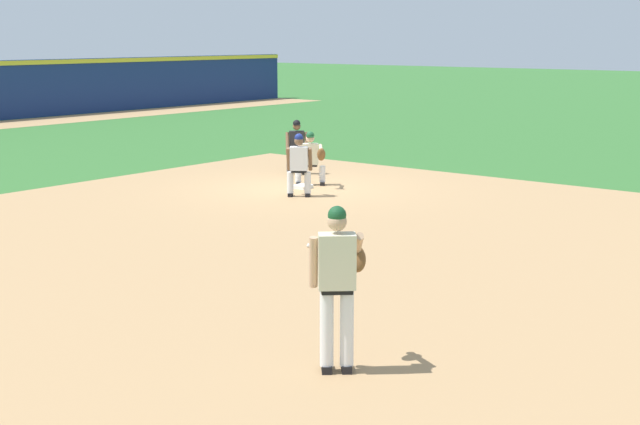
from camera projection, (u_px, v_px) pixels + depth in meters
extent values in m
plane|color=#336B2D|center=(302.00, 188.00, 21.62)|extent=(160.00, 160.00, 0.00)
cube|color=tan|center=(313.00, 246.00, 15.70)|extent=(18.00, 18.00, 0.01)
cube|color=white|center=(302.00, 187.00, 21.61)|extent=(0.38, 0.38, 0.09)
sphere|color=white|center=(309.00, 246.00, 15.55)|extent=(0.07, 0.07, 0.07)
cube|color=black|center=(326.00, 367.00, 9.81)|extent=(0.27, 0.25, 0.09)
cylinder|color=white|center=(327.00, 329.00, 9.68)|extent=(0.15, 0.15, 0.84)
cube|color=black|center=(346.00, 367.00, 9.82)|extent=(0.27, 0.25, 0.09)
cylinder|color=white|center=(347.00, 329.00, 9.69)|extent=(0.15, 0.15, 0.84)
cube|color=black|center=(337.00, 290.00, 9.60)|extent=(0.37, 0.39, 0.06)
cube|color=beige|center=(337.00, 261.00, 9.54)|extent=(0.44, 0.46, 0.60)
sphere|color=tan|center=(337.00, 222.00, 9.47)|extent=(0.21, 0.21, 0.21)
sphere|color=#194C28|center=(337.00, 215.00, 9.46)|extent=(0.20, 0.20, 0.20)
cube|color=#194C28|center=(336.00, 216.00, 9.55)|extent=(0.19, 0.20, 0.02)
cylinder|color=tan|center=(313.00, 262.00, 9.60)|extent=(0.20, 0.19, 0.59)
cylinder|color=tan|center=(358.00, 246.00, 9.82)|extent=(0.45, 0.42, 0.41)
ellipsoid|color=brown|center=(357.00, 259.00, 9.94)|extent=(0.36, 0.35, 0.34)
cube|color=black|center=(322.00, 184.00, 22.07)|extent=(0.27, 0.25, 0.09)
cylinder|color=white|center=(322.00, 174.00, 22.06)|extent=(0.15, 0.15, 0.40)
cube|color=black|center=(298.00, 184.00, 22.05)|extent=(0.27, 0.25, 0.09)
cylinder|color=white|center=(298.00, 174.00, 22.04)|extent=(0.15, 0.15, 0.40)
cube|color=black|center=(310.00, 165.00, 22.01)|extent=(0.37, 0.39, 0.06)
cube|color=beige|center=(310.00, 154.00, 21.95)|extent=(0.44, 0.46, 0.52)
sphere|color=#DBB28E|center=(310.00, 138.00, 21.86)|extent=(0.21, 0.21, 0.21)
sphere|color=#194C28|center=(310.00, 135.00, 21.84)|extent=(0.20, 0.20, 0.20)
cube|color=#194C28|center=(310.00, 137.00, 21.76)|extent=(0.19, 0.20, 0.02)
cylinder|color=#DBB28E|center=(321.00, 150.00, 21.52)|extent=(0.50, 0.45, 0.24)
cylinder|color=#DBB28E|center=(300.00, 157.00, 21.86)|extent=(0.24, 0.22, 0.58)
ellipsoid|color=brown|center=(321.00, 154.00, 21.33)|extent=(0.30, 0.29, 0.35)
cube|color=black|center=(291.00, 194.00, 20.53)|extent=(0.28, 0.24, 0.09)
cylinder|color=white|center=(290.00, 183.00, 20.44)|extent=(0.15, 0.15, 0.50)
cube|color=black|center=(308.00, 195.00, 20.51)|extent=(0.28, 0.24, 0.09)
cylinder|color=white|center=(308.00, 183.00, 20.42)|extent=(0.15, 0.15, 0.50)
cube|color=black|center=(299.00, 171.00, 20.38)|extent=(0.36, 0.39, 0.06)
cube|color=white|center=(299.00, 158.00, 20.32)|extent=(0.43, 0.46, 0.54)
sphere|color=brown|center=(299.00, 141.00, 20.26)|extent=(0.21, 0.21, 0.21)
sphere|color=navy|center=(299.00, 138.00, 20.25)|extent=(0.20, 0.20, 0.20)
cube|color=navy|center=(299.00, 139.00, 20.34)|extent=(0.19, 0.20, 0.02)
cylinder|color=brown|center=(289.00, 159.00, 20.48)|extent=(0.32, 0.26, 0.56)
cylinder|color=brown|center=(310.00, 159.00, 20.46)|extent=(0.32, 0.26, 0.56)
cube|color=black|center=(304.00, 173.00, 23.84)|extent=(0.27, 0.25, 0.09)
cylinder|color=#515154|center=(304.00, 162.00, 23.82)|extent=(0.15, 0.15, 0.50)
cube|color=black|center=(289.00, 173.00, 23.82)|extent=(0.27, 0.25, 0.09)
cylinder|color=#515154|center=(289.00, 162.00, 23.80)|extent=(0.15, 0.15, 0.50)
cube|color=black|center=(297.00, 152.00, 23.76)|extent=(0.38, 0.39, 0.06)
cube|color=#232326|center=(297.00, 141.00, 23.70)|extent=(0.45, 0.46, 0.54)
sphere|color=brown|center=(297.00, 126.00, 23.61)|extent=(0.21, 0.21, 0.21)
sphere|color=black|center=(297.00, 124.00, 23.59)|extent=(0.20, 0.20, 0.20)
cube|color=black|center=(297.00, 125.00, 23.51)|extent=(0.20, 0.20, 0.02)
cylinder|color=brown|center=(306.00, 143.00, 23.58)|extent=(0.30, 0.28, 0.56)
cylinder|color=brown|center=(287.00, 143.00, 23.55)|extent=(0.30, 0.28, 0.56)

